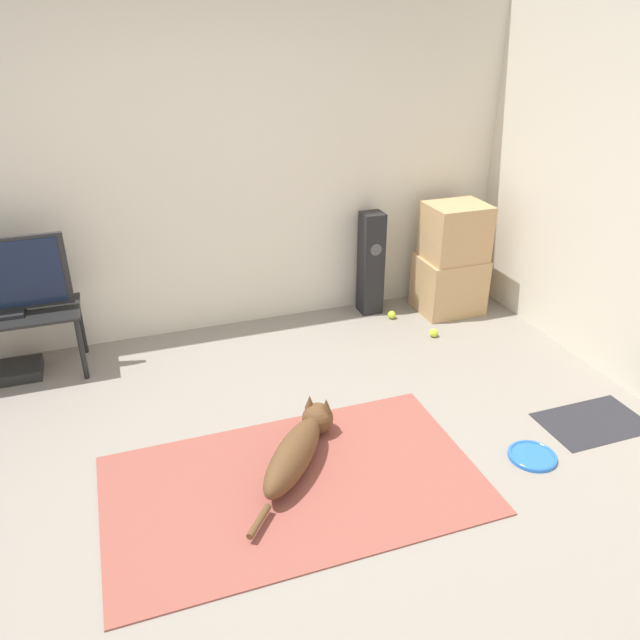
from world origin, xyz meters
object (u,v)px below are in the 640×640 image
(game_console, at_px, (18,371))
(tennis_ball_by_boxes, at_px, (392,315))
(cardboard_box_upper, at_px, (455,232))
(floor_speaker, at_px, (371,264))
(tennis_ball_near_speaker, at_px, (434,333))
(dog, at_px, (298,448))
(cardboard_box_lower, at_px, (449,284))
(frisbee, at_px, (532,456))

(game_console, bearing_deg, tennis_ball_by_boxes, -1.01)
(cardboard_box_upper, relative_size, game_console, 1.48)
(floor_speaker, xyz_separation_m, tennis_ball_near_speaker, (0.29, -0.60, -0.39))
(cardboard_box_upper, relative_size, tennis_ball_near_speaker, 7.05)
(dog, xyz_separation_m, floor_speaker, (1.17, 1.70, 0.31))
(cardboard_box_lower, bearing_deg, game_console, 179.27)
(frisbee, relative_size, tennis_ball_near_speaker, 4.12)
(tennis_ball_by_boxes, bearing_deg, floor_speaker, 119.95)
(frisbee, distance_m, tennis_ball_by_boxes, 1.88)
(tennis_ball_by_boxes, bearing_deg, tennis_ball_near_speaker, -66.64)
(dog, bearing_deg, tennis_ball_near_speaker, 37.26)
(frisbee, xyz_separation_m, floor_speaker, (-0.10, 2.08, 0.41))
(cardboard_box_upper, xyz_separation_m, tennis_ball_near_speaker, (-0.35, -0.40, -0.66))
(dog, distance_m, cardboard_box_lower, 2.35)
(cardboard_box_upper, bearing_deg, tennis_ball_near_speaker, -131.62)
(cardboard_box_lower, relative_size, tennis_ball_near_speaker, 7.69)
(tennis_ball_by_boxes, height_order, game_console, game_console)
(frisbee, relative_size, floor_speaker, 0.32)
(cardboard_box_upper, height_order, floor_speaker, cardboard_box_upper)
(frisbee, bearing_deg, cardboard_box_upper, 74.16)
(dog, xyz_separation_m, cardboard_box_lower, (1.80, 1.51, 0.11))
(tennis_ball_by_boxes, bearing_deg, game_console, 178.99)
(floor_speaker, xyz_separation_m, game_console, (-2.71, -0.15, -0.39))
(frisbee, distance_m, cardboard_box_upper, 2.07)
(game_console, bearing_deg, frisbee, -34.46)
(dog, height_order, cardboard_box_lower, cardboard_box_lower)
(frisbee, bearing_deg, tennis_ball_by_boxes, 89.68)
(frisbee, bearing_deg, tennis_ball_near_speaker, 83.02)
(cardboard_box_upper, bearing_deg, cardboard_box_lower, 134.17)
(dog, distance_m, tennis_ball_near_speaker, 1.83)
(floor_speaker, bearing_deg, dog, -124.41)
(floor_speaker, distance_m, game_console, 2.74)
(cardboard_box_lower, bearing_deg, cardboard_box_upper, -45.83)
(cardboard_box_lower, bearing_deg, tennis_ball_near_speaker, -130.38)
(frisbee, height_order, game_console, game_console)
(tennis_ball_by_boxes, xyz_separation_m, game_console, (-2.83, 0.05, 0.01))
(dog, height_order, tennis_ball_near_speaker, dog)
(floor_speaker, bearing_deg, game_console, -176.83)
(dog, bearing_deg, tennis_ball_by_boxes, 49.55)
(dog, relative_size, tennis_ball_by_boxes, 12.58)
(cardboard_box_lower, relative_size, game_console, 1.62)
(tennis_ball_by_boxes, bearing_deg, cardboard_box_lower, 0.82)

